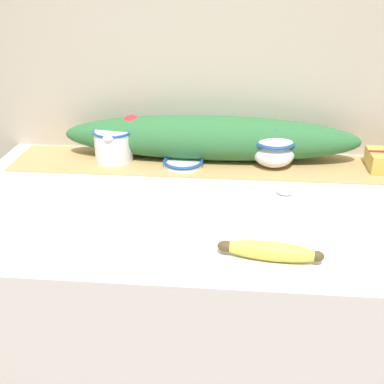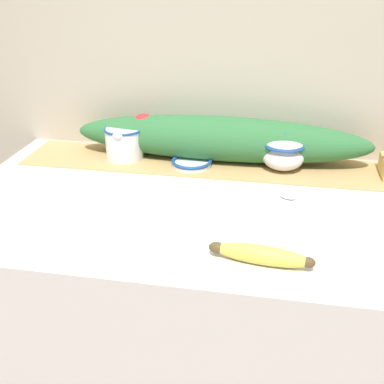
{
  "view_description": "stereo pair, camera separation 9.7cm",
  "coord_description": "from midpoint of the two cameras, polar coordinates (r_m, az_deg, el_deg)",
  "views": [
    {
      "loc": [
        0.07,
        -1.11,
        1.46
      ],
      "look_at": [
        -0.03,
        -0.05,
        0.94
      ],
      "focal_mm": 45.0,
      "sensor_mm": 36.0,
      "label": 1
    },
    {
      "loc": [
        0.17,
        -1.1,
        1.46
      ],
      "look_at": [
        -0.03,
        -0.05,
        0.94
      ],
      "focal_mm": 45.0,
      "sensor_mm": 36.0,
      "label": 2
    }
  ],
  "objects": [
    {
      "name": "back_wall",
      "position": [
        1.52,
        6.0,
        15.92
      ],
      "size": [
        2.11,
        0.04,
        2.4
      ],
      "primitive_type": "cube",
      "color": "#B7AD99",
      "rests_on": "ground_plane"
    },
    {
      "name": "poinsettia_garland",
      "position": [
        1.48,
        5.15,
        6.34
      ],
      "size": [
        0.91,
        0.15,
        0.14
      ],
      "color": "#2D6B38",
      "rests_on": "countertop"
    },
    {
      "name": "small_dish",
      "position": [
        1.45,
        1.87,
        3.47
      ],
      "size": [
        0.12,
        0.12,
        0.02
      ],
      "color": "white",
      "rests_on": "countertop"
    },
    {
      "name": "banana",
      "position": [
        1.01,
        10.92,
        -7.39
      ],
      "size": [
        0.22,
        0.06,
        0.04
      ],
      "rotation": [
        0.0,
        0.0,
        -0.11
      ],
      "color": "#DBCC4C",
      "rests_on": "countertop"
    },
    {
      "name": "table_runner",
      "position": [
        1.47,
        4.99,
        3.23
      ],
      "size": [
        1.2,
        0.22,
        0.0
      ],
      "primitive_type": "cube",
      "color": "tan",
      "rests_on": "countertop"
    },
    {
      "name": "countertop",
      "position": [
        1.5,
        3.3,
        -16.55
      ],
      "size": [
        1.31,
        0.73,
        0.89
      ],
      "primitive_type": "cube",
      "color": "silver",
      "rests_on": "ground_plane"
    },
    {
      "name": "spoon",
      "position": [
        1.29,
        13.05,
        -0.46
      ],
      "size": [
        0.16,
        0.09,
        0.01
      ],
      "rotation": [
        0.0,
        0.0,
        -0.44
      ],
      "color": "silver",
      "rests_on": "countertop"
    },
    {
      "name": "cream_pitcher",
      "position": [
        1.5,
        -6.19,
        5.92
      ],
      "size": [
        0.12,
        0.14,
        0.1
      ],
      "color": "white",
      "rests_on": "countertop"
    },
    {
      "name": "sugar_bowl",
      "position": [
        1.45,
        12.69,
        4.56
      ],
      "size": [
        0.13,
        0.13,
        0.12
      ],
      "color": "white",
      "rests_on": "countertop"
    }
  ]
}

